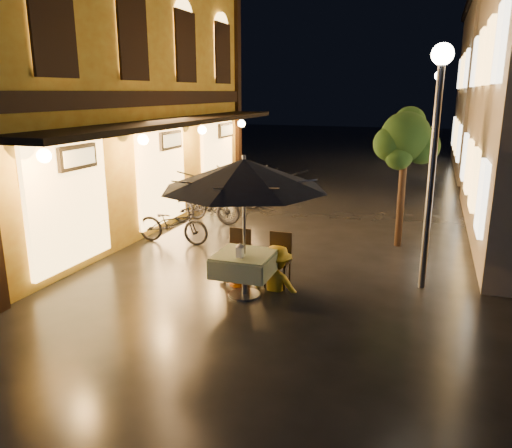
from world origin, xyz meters
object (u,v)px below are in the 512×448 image
at_px(patio_umbrella, 244,174).
at_px(person_yellow, 277,247).
at_px(person_orange, 236,247).
at_px(bicycle_0, 173,224).
at_px(cafe_table, 244,264).
at_px(streetlamp_near, 436,125).
at_px(table_lantern, 240,249).

bearing_deg(patio_umbrella, person_yellow, 50.02).
bearing_deg(person_orange, patio_umbrella, 111.79).
height_order(patio_umbrella, person_yellow, patio_umbrella).
distance_m(patio_umbrella, person_yellow, 1.51).
bearing_deg(bicycle_0, cafe_table, -134.01).
xyz_separation_m(cafe_table, person_yellow, (0.43, 0.51, 0.20)).
relative_size(patio_umbrella, bicycle_0, 1.59).
bearing_deg(streetlamp_near, person_orange, -164.52).
relative_size(person_orange, person_yellow, 0.88).
height_order(person_yellow, bicycle_0, person_yellow).
bearing_deg(bicycle_0, person_yellow, -123.60).
bearing_deg(streetlamp_near, cafe_table, -153.79).
bearing_deg(table_lantern, person_yellow, 59.42).
bearing_deg(person_orange, table_lantern, 103.39).
bearing_deg(streetlamp_near, patio_umbrella, -153.79).
bearing_deg(person_orange, cafe_table, 111.79).
relative_size(table_lantern, person_orange, 0.18).
xyz_separation_m(cafe_table, bicycle_0, (-2.70, 2.41, -0.12)).
relative_size(cafe_table, patio_umbrella, 0.35).
bearing_deg(person_yellow, cafe_table, 53.70).
xyz_separation_m(streetlamp_near, person_orange, (-3.28, -0.91, -2.22)).
height_order(cafe_table, table_lantern, table_lantern).
distance_m(patio_umbrella, person_orange, 1.59).
xyz_separation_m(cafe_table, person_orange, (-0.36, 0.53, 0.11)).
bearing_deg(patio_umbrella, cafe_table, -90.00).
bearing_deg(streetlamp_near, table_lantern, -150.52).
height_order(table_lantern, bicycle_0, table_lantern).
relative_size(streetlamp_near, patio_umbrella, 1.50).
distance_m(streetlamp_near, patio_umbrella, 3.34).
distance_m(cafe_table, patio_umbrella, 1.56).
distance_m(patio_umbrella, bicycle_0, 3.99).
relative_size(table_lantern, bicycle_0, 0.14).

